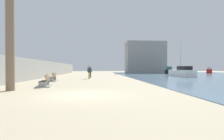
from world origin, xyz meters
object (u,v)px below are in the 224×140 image
(palm_tree, at_px, (10,0))
(boat_far_left, at_px, (170,71))
(bench_far, at_px, (52,79))
(boat_mid_bay, at_px, (209,71))
(person_walking, at_px, (89,71))
(person_standing, at_px, (90,71))
(boat_far_right, at_px, (182,72))
(bench_near, at_px, (45,84))

(palm_tree, relative_size, boat_far_left, 1.30)
(bench_far, height_order, boat_mid_bay, boat_mid_bay)
(person_walking, bearing_deg, boat_far_left, 46.12)
(person_standing, relative_size, boat_far_left, 0.26)
(person_standing, relative_size, boat_far_right, 0.24)
(bench_far, xyz_separation_m, boat_mid_bay, (37.00, 28.69, 0.51))
(boat_mid_bay, bearing_deg, person_walking, -143.34)
(boat_far_left, distance_m, boat_far_right, 16.02)
(bench_near, distance_m, person_walking, 10.43)
(person_standing, relative_size, boat_mid_bay, 0.37)
(bench_near, distance_m, boat_mid_bay, 50.04)
(bench_near, xyz_separation_m, boat_mid_bay, (36.22, 34.52, 0.51))
(person_walking, height_order, boat_far_right, boat_far_right)
(palm_tree, height_order, person_walking, palm_tree)
(boat_far_left, xyz_separation_m, boat_far_right, (-4.20, -15.47, 0.01))
(person_walking, relative_size, boat_mid_bay, 0.40)
(person_walking, relative_size, person_standing, 1.07)
(palm_tree, relative_size, person_walking, 4.67)
(palm_tree, relative_size, person_standing, 4.98)
(bench_far, bearing_deg, boat_mid_bay, 37.79)
(bench_far, height_order, boat_far_right, boat_far_right)
(boat_far_left, distance_m, boat_mid_bay, 13.89)
(bench_far, distance_m, boat_far_left, 34.20)
(person_walking, xyz_separation_m, boat_far_left, (19.77, 20.56, -0.31))
(bench_near, relative_size, bench_far, 1.04)
(person_walking, relative_size, boat_far_right, 0.26)
(boat_far_left, bearing_deg, person_walking, -133.88)
(person_standing, bearing_deg, bench_far, -117.56)
(boat_far_left, bearing_deg, bench_far, -133.90)
(bench_near, height_order, boat_mid_bay, boat_mid_bay)
(person_standing, bearing_deg, boat_far_left, 40.78)
(boat_far_right, bearing_deg, palm_tree, -139.00)
(bench_far, height_order, boat_far_left, boat_far_left)
(bench_near, relative_size, person_standing, 1.34)
(boat_mid_bay, bearing_deg, boat_far_left, -163.05)
(bench_near, height_order, bench_far, same)
(palm_tree, bearing_deg, bench_near, 60.07)
(palm_tree, relative_size, bench_near, 3.72)
(boat_mid_bay, bearing_deg, person_standing, -147.46)
(palm_tree, relative_size, boat_mid_bay, 1.85)
(boat_far_right, bearing_deg, person_walking, -161.89)
(boat_far_left, bearing_deg, bench_near, -126.96)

